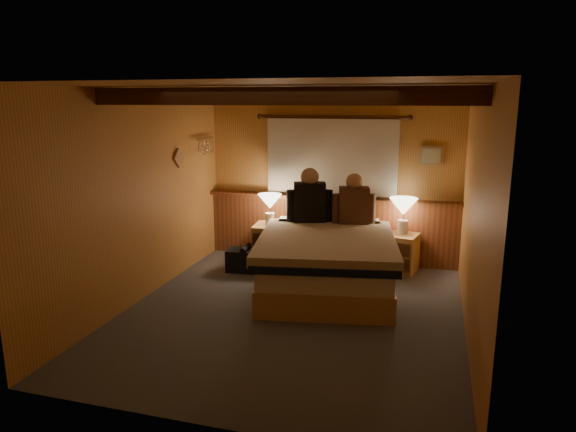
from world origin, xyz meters
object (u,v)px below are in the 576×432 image
at_px(bed, 327,262).
at_px(lamp_left, 270,203).
at_px(nightstand_right, 399,253).
at_px(lamp_right, 403,209).
at_px(person_right, 354,203).
at_px(person_left, 310,199).
at_px(nightstand_left, 273,245).
at_px(duffel_bag, 246,260).

relative_size(bed, lamp_left, 5.28).
height_order(nightstand_right, lamp_right, lamp_right).
bearing_deg(lamp_right, person_right, -153.18).
bearing_deg(nightstand_right, lamp_right, 70.39).
bearing_deg(bed, lamp_right, 41.25).
bearing_deg(person_right, lamp_left, 161.77).
bearing_deg(person_left, nightstand_right, -0.00).
bearing_deg(bed, lamp_left, 130.55).
xyz_separation_m(nightstand_left, person_right, (1.14, -0.08, 0.68)).
bearing_deg(person_left, lamp_right, 1.81).
relative_size(nightstand_left, duffel_bag, 1.11).
bearing_deg(lamp_left, nightstand_right, 5.41).
bearing_deg(person_right, duffel_bag, 178.63).
relative_size(nightstand_right, lamp_left, 1.27).
bearing_deg(duffel_bag, lamp_left, 58.06).
height_order(bed, duffel_bag, bed).
bearing_deg(person_left, person_right, -9.35).
bearing_deg(nightstand_left, nightstand_right, 0.68).
height_order(bed, person_left, person_left).
distance_m(lamp_left, person_right, 1.19).
distance_m(person_right, duffel_bag, 1.65).
xyz_separation_m(person_left, duffel_bag, (-0.82, -0.24, -0.83)).
xyz_separation_m(nightstand_left, lamp_right, (1.76, 0.23, 0.57)).
distance_m(lamp_right, duffel_bag, 2.23).
relative_size(bed, nightstand_right, 4.16).
distance_m(bed, nightstand_right, 1.26).
relative_size(lamp_right, duffel_bag, 0.94).
xyz_separation_m(lamp_left, lamp_right, (1.81, 0.22, -0.02)).
bearing_deg(duffel_bag, nightstand_left, 51.97).
height_order(person_right, duffel_bag, person_right).
bearing_deg(lamp_right, nightstand_right, -121.61).
relative_size(lamp_left, lamp_right, 0.89).
relative_size(person_left, duffel_bag, 1.44).
distance_m(nightstand_left, person_left, 0.91).
distance_m(bed, lamp_right, 1.41).
bearing_deg(bed, nightstand_left, 129.65).
xyz_separation_m(lamp_left, person_left, (0.61, -0.16, 0.12)).
bearing_deg(lamp_right, nightstand_left, -172.46).
bearing_deg(nightstand_right, duffel_bag, -152.07).
distance_m(nightstand_right, duffel_bag, 2.07).
height_order(lamp_right, person_right, person_right).
relative_size(nightstand_right, person_left, 0.73).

